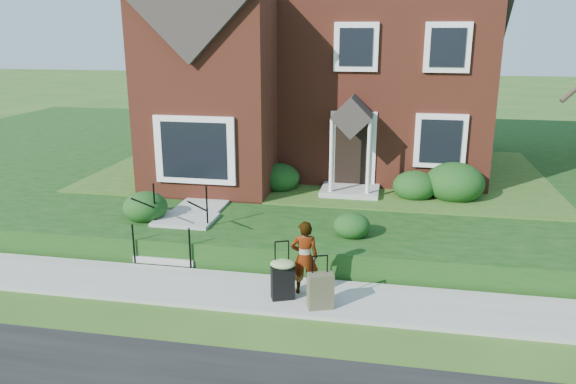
% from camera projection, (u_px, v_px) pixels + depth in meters
% --- Properties ---
extents(ground, '(120.00, 120.00, 0.00)m').
position_uv_depth(ground, '(265.00, 295.00, 11.07)').
color(ground, '#2D5119').
rests_on(ground, ground).
extents(sidewalk, '(60.00, 1.60, 0.08)m').
position_uv_depth(sidewalk, '(265.00, 293.00, 11.06)').
color(sidewalk, '#9E9B93').
rests_on(sidewalk, ground).
extents(terrace, '(44.00, 20.00, 0.60)m').
position_uv_depth(terrace, '(439.00, 165.00, 20.54)').
color(terrace, '#10370F').
rests_on(terrace, ground).
extents(walkway, '(1.20, 6.00, 0.06)m').
position_uv_depth(walkway, '(219.00, 190.00, 16.07)').
color(walkway, '#9E9B93').
rests_on(walkway, terrace).
extents(main_house, '(10.40, 10.20, 9.40)m').
position_uv_depth(main_house, '(323.00, 23.00, 18.72)').
color(main_house, maroon).
rests_on(main_house, terrace).
extents(front_steps, '(1.40, 2.02, 1.50)m').
position_uv_depth(front_steps, '(179.00, 233.00, 13.13)').
color(front_steps, '#9E9B93').
rests_on(front_steps, ground).
extents(foundation_shrubs, '(9.65, 4.66, 1.11)m').
position_uv_depth(foundation_shrubs, '(309.00, 179.00, 15.43)').
color(foundation_shrubs, '#123710').
rests_on(foundation_shrubs, terrace).
extents(woman, '(0.59, 0.45, 1.48)m').
position_uv_depth(woman, '(304.00, 257.00, 10.81)').
color(woman, '#999999').
rests_on(woman, sidewalk).
extents(suitcase_black, '(0.59, 0.54, 1.15)m').
position_uv_depth(suitcase_black, '(283.00, 277.00, 10.65)').
color(suitcase_black, black).
rests_on(suitcase_black, sidewalk).
extents(suitcase_olive, '(0.53, 0.41, 1.01)m').
position_uv_depth(suitcase_olive, '(320.00, 291.00, 10.32)').
color(suitcase_olive, '#504D35').
rests_on(suitcase_olive, sidewalk).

